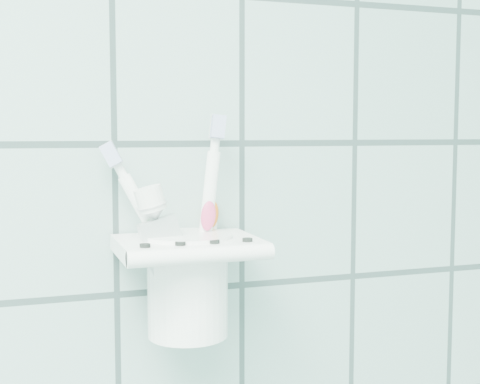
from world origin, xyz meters
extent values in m
cube|color=white|center=(0.65, 1.19, 1.29)|extent=(0.05, 0.02, 0.03)
cube|color=white|center=(0.65, 1.15, 1.30)|extent=(0.12, 0.09, 0.01)
cylinder|color=white|center=(0.65, 1.11, 1.30)|extent=(0.12, 0.01, 0.01)
cylinder|color=black|center=(0.61, 1.12, 1.31)|extent=(0.01, 0.01, 0.00)
cylinder|color=black|center=(0.64, 1.12, 1.31)|extent=(0.01, 0.01, 0.00)
cylinder|color=black|center=(0.67, 1.12, 1.31)|extent=(0.01, 0.01, 0.00)
cylinder|color=black|center=(0.70, 1.12, 1.31)|extent=(0.01, 0.01, 0.00)
cylinder|color=white|center=(0.65, 1.16, 1.26)|extent=(0.07, 0.07, 0.09)
cylinder|color=white|center=(0.65, 1.16, 1.31)|extent=(0.08, 0.08, 0.01)
cylinder|color=black|center=(0.65, 1.16, 1.31)|extent=(0.06, 0.06, 0.00)
cylinder|color=white|center=(0.67, 1.15, 1.30)|extent=(0.08, 0.04, 0.14)
cylinder|color=white|center=(0.67, 1.15, 1.39)|extent=(0.02, 0.01, 0.02)
cube|color=silver|center=(0.67, 1.15, 1.40)|extent=(0.02, 0.01, 0.02)
cube|color=white|center=(0.67, 1.15, 1.40)|extent=(0.02, 0.01, 0.02)
ellipsoid|color=green|center=(0.67, 1.15, 1.32)|extent=(0.02, 0.01, 0.03)
cylinder|color=white|center=(0.67, 1.16, 1.31)|extent=(0.04, 0.08, 0.15)
cylinder|color=white|center=(0.67, 1.16, 1.40)|extent=(0.01, 0.02, 0.02)
cube|color=silver|center=(0.67, 1.15, 1.41)|extent=(0.02, 0.02, 0.02)
cube|color=white|center=(0.67, 1.16, 1.41)|extent=(0.02, 0.02, 0.02)
ellipsoid|color=orange|center=(0.67, 1.15, 1.33)|extent=(0.02, 0.02, 0.03)
cylinder|color=white|center=(0.66, 1.16, 1.31)|extent=(0.03, 0.02, 0.15)
cylinder|color=white|center=(0.66, 1.16, 1.39)|extent=(0.01, 0.01, 0.02)
cube|color=silver|center=(0.66, 1.16, 1.40)|extent=(0.02, 0.01, 0.02)
cube|color=white|center=(0.66, 1.16, 1.40)|extent=(0.02, 0.01, 0.02)
ellipsoid|color=#D83F72|center=(0.66, 1.16, 1.32)|extent=(0.02, 0.01, 0.03)
cube|color=silver|center=(0.65, 1.15, 1.28)|extent=(0.06, 0.02, 0.10)
cube|color=silver|center=(0.65, 1.15, 1.23)|extent=(0.04, 0.01, 0.02)
cone|color=silver|center=(0.65, 1.15, 1.33)|extent=(0.03, 0.03, 0.02)
cylinder|color=white|center=(0.65, 1.15, 1.35)|extent=(0.03, 0.03, 0.03)
camera|label=1|loc=(0.51, 0.60, 1.40)|focal=50.00mm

